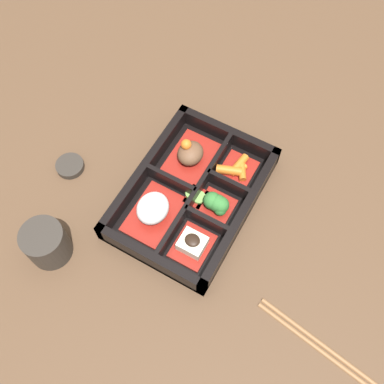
{
  "coord_description": "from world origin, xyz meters",
  "views": [
    {
      "loc": [
        -0.31,
        -0.17,
        0.71
      ],
      "look_at": [
        0.0,
        0.0,
        0.03
      ],
      "focal_mm": 42.0,
      "sensor_mm": 36.0,
      "label": 1
    }
  ],
  "objects_px": {
    "bowl_rice": "(153,210)",
    "tea_cup": "(46,243)",
    "chopsticks": "(324,349)",
    "sauce_dish": "(70,166)"
  },
  "relations": [
    {
      "from": "bowl_rice",
      "to": "tea_cup",
      "type": "height_order",
      "value": "tea_cup"
    },
    {
      "from": "tea_cup",
      "to": "sauce_dish",
      "type": "relative_size",
      "value": 1.38
    },
    {
      "from": "tea_cup",
      "to": "chopsticks",
      "type": "xyz_separation_m",
      "value": [
        0.07,
        -0.45,
        -0.03
      ]
    },
    {
      "from": "chopsticks",
      "to": "sauce_dish",
      "type": "relative_size",
      "value": 4.52
    },
    {
      "from": "tea_cup",
      "to": "chopsticks",
      "type": "distance_m",
      "value": 0.46
    },
    {
      "from": "chopsticks",
      "to": "sauce_dish",
      "type": "distance_m",
      "value": 0.53
    },
    {
      "from": "bowl_rice",
      "to": "chopsticks",
      "type": "distance_m",
      "value": 0.34
    },
    {
      "from": "sauce_dish",
      "to": "chopsticks",
      "type": "bearing_deg",
      "value": -97.74
    },
    {
      "from": "bowl_rice",
      "to": "tea_cup",
      "type": "relative_size",
      "value": 1.54
    },
    {
      "from": "chopsticks",
      "to": "bowl_rice",
      "type": "bearing_deg",
      "value": 79.71
    }
  ]
}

